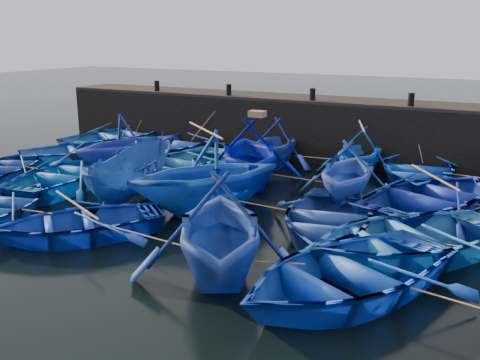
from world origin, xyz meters
The scene contains 30 objects.
ground centered at (0.00, 0.00, 0.00)m, with size 120.00×120.00×0.00m, color black.
quay_wall centered at (0.00, 10.50, 1.25)m, with size 26.00×2.50×2.50m, color black.
quay_top centered at (0.00, 10.50, 2.56)m, with size 26.00×2.50×0.12m, color black.
bollard_0 centered at (-8.00, 9.60, 2.87)m, with size 0.24×0.24×0.50m, color black.
bollard_1 centered at (-4.00, 9.60, 2.87)m, with size 0.24×0.24×0.50m, color black.
bollard_2 centered at (0.00, 9.60, 2.87)m, with size 0.24×0.24×0.50m, color black.
bollard_3 centered at (4.00, 9.60, 2.87)m, with size 0.24×0.24×0.50m, color black.
boat_0 centered at (-9.11, 7.96, 0.59)m, with size 4.04×5.65×1.17m, color #165091.
boat_1 centered at (-5.55, 7.62, 0.58)m, with size 3.99×5.58×1.16m, color #1940B2.
boat_2 centered at (-0.98, 8.03, 1.01)m, with size 3.31×3.83×2.02m, color navy.
boat_3 centered at (2.53, 8.15, 0.97)m, with size 3.19×3.70×1.95m, color blue.
boat_4 centered at (4.71, 7.95, 0.56)m, with size 3.84×5.36×1.11m, color #042F90.
boat_6 centered at (-8.59, 4.90, 0.51)m, with size 3.50×4.90×1.02m, color blue.
boat_7 centered at (-5.61, 4.47, 1.16)m, with size 3.80×4.41×2.32m, color #1E2B9C.
boat_8 centered at (-3.48, 4.59, 0.56)m, with size 3.88×5.43×1.13m, color blue.
boat_9 centered at (-0.53, 4.90, 1.26)m, with size 4.13×4.79×2.52m, color #000E98.
boat_10 centered at (3.13, 4.75, 1.05)m, with size 3.43×3.97×2.09m, color blue.
boat_11 centered at (5.77, 4.62, 0.58)m, with size 4.03×5.63×1.17m, color navy.
boat_13 centered at (-9.09, 1.58, 0.45)m, with size 3.12×4.36×0.90m, color navy.
boat_14 centered at (-6.00, 1.55, 0.53)m, with size 3.64×5.08×1.05m, color #06489C.
boat_15 centered at (-3.13, 1.48, 0.88)m, with size 1.72×4.57×1.77m, color navy.
boat_16 centered at (-0.31, 1.61, 1.27)m, with size 4.15×4.81×2.53m, color #0C40B8.
boat_17 centered at (3.56, 1.46, 0.51)m, with size 3.55×4.96×1.03m, color navy.
boat_18 centered at (5.73, 0.91, 0.57)m, with size 3.92×5.48×1.14m, color blue.
boat_22 centered at (-2.21, -1.81, 0.46)m, with size 3.19×4.47×0.93m, color #0F31B1.
boat_23 centered at (2.30, -2.06, 1.20)m, with size 3.93×4.55×2.40m, color navy.
boat_24 centered at (5.07, -1.67, 0.56)m, with size 3.86×5.40×1.12m, color blue.
wooden_crate centered at (-0.23, 4.90, 2.63)m, with size 0.54×0.39×0.21m, color olive.
mooring_ropes centered at (-0.16, 4.84, 0.87)m, with size 17.48×11.60×2.10m.
loose_oars centered at (1.44, 3.14, 1.67)m, with size 10.23×12.05×1.67m.
Camera 1 is at (7.91, -11.56, 5.25)m, focal length 40.00 mm.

